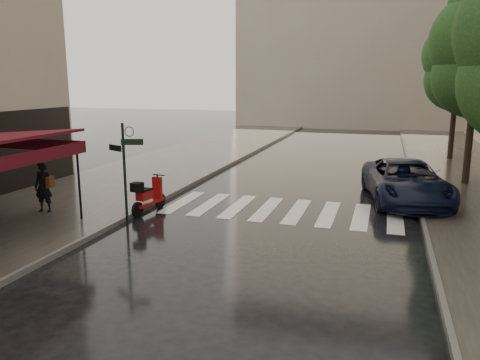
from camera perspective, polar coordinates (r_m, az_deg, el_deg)
The scene contains 12 objects.
ground at distance 11.79m, azimuth -16.00°, elevation -9.86°, with size 120.00×120.00×0.00m, color black.
sidewalk_near at distance 24.01m, azimuth -9.42°, elevation 1.58°, with size 6.00×60.00×0.12m, color #38332D.
curb_near at distance 22.81m, azimuth -2.55°, elevation 1.23°, with size 0.12×60.00×0.16m, color #595651.
curb_far at distance 21.54m, azimuth 20.33°, elevation -0.14°, with size 0.12×60.00×0.16m, color #595651.
crosswalk at distance 16.00m, azimuth 5.11°, elevation -3.66°, with size 7.85×3.20×0.01m.
signpost at distance 14.37m, azimuth -13.90°, elevation 1.73°, with size 1.17×0.29×3.10m.
backdrop_building at distance 47.54m, azimuth 14.07°, elevation 18.41°, with size 22.00×6.00×20.00m, color tan.
tree_mid at distance 21.39m, azimuth 27.07°, elevation 14.14°, with size 3.80×3.80×8.34m.
tree_far at distance 28.33m, azimuth 25.12°, elevation 13.15°, with size 3.80×3.80×8.16m.
pedestrian_with_umbrella at distance 16.27m, azimuth -23.04°, elevation 1.98°, with size 1.10×1.11×2.45m.
scooter at distance 15.80m, azimuth -11.17°, elevation -2.00°, with size 0.58×1.80×1.18m.
parked_car at distance 17.89m, azimuth 19.57°, elevation -0.17°, with size 2.52×5.46×1.52m, color black.
Camera 1 is at (6.19, -9.09, 4.26)m, focal length 35.00 mm.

